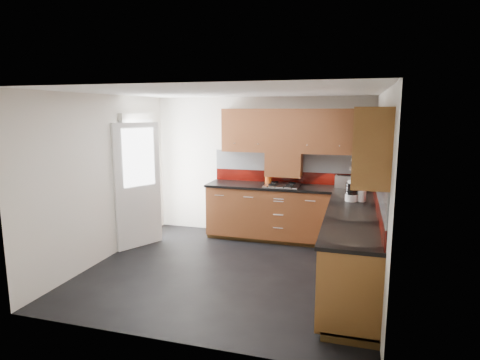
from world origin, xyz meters
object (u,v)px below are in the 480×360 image
(gas_hob, at_px, (282,185))
(toaster, at_px, (344,182))
(utensil_pot, at_px, (269,178))
(food_processor, at_px, (352,192))

(gas_hob, xyz_separation_m, toaster, (0.98, 0.16, 0.08))
(utensil_pot, xyz_separation_m, food_processor, (1.38, -1.01, 0.04))
(toaster, height_order, food_processor, food_processor)
(toaster, relative_size, food_processor, 0.95)
(utensil_pot, distance_m, food_processor, 1.71)
(food_processor, bearing_deg, utensil_pot, 143.96)
(utensil_pot, height_order, toaster, utensil_pot)
(gas_hob, relative_size, toaster, 2.06)
(gas_hob, distance_m, toaster, 1.00)
(gas_hob, distance_m, utensil_pot, 0.32)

